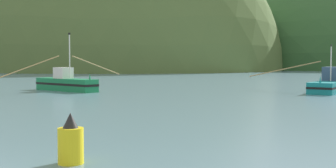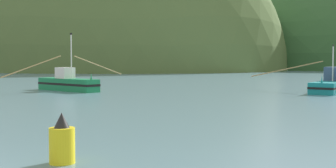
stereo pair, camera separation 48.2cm
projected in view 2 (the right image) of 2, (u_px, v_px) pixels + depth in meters
hill_mid_left at (112, 70)px, 159.99m from camera, size 119.78×95.82×107.76m
fishing_boat_green at (68, 83)px, 50.05m from camera, size 8.83×13.66×6.33m
fishing_boat_teal at (335, 84)px, 48.10m from camera, size 17.62×10.63×5.01m
channel_buoy at (62, 142)px, 14.85m from camera, size 0.84×0.84×1.67m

